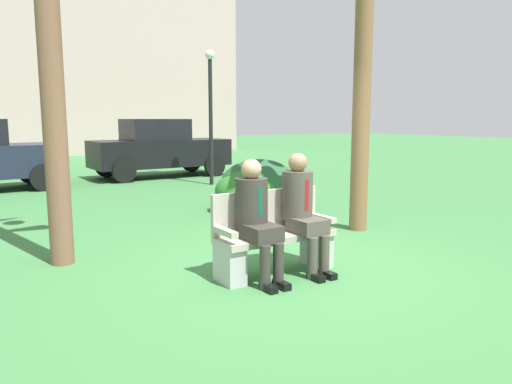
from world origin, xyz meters
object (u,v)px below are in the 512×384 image
seated_man_left (256,214)px  shrub_near_bench (248,191)px  parked_car_far (159,148)px  building_backdrop (75,54)px  park_bench (273,237)px  street_lamp (211,103)px  seated_man_right (302,206)px  shrub_mid_lawn (259,184)px

seated_man_left → shrub_near_bench: 3.82m
parked_car_far → building_backdrop: 14.83m
seated_man_left → park_bench: bearing=22.3°
seated_man_left → shrub_near_bench: size_ratio=1.04×
park_bench → parked_car_far: size_ratio=0.34×
seated_man_left → parked_car_far: size_ratio=0.32×
street_lamp → building_backdrop: (0.40, 16.50, 3.02)m
park_bench → building_backdrop: size_ratio=0.09×
park_bench → street_lamp: street_lamp is taller
parked_car_far → seated_man_right: bearing=-101.9°
seated_man_left → building_backdrop: bearing=81.6°
building_backdrop → seated_man_left: bearing=-98.4°
park_bench → shrub_mid_lawn: shrub_mid_lawn is taller
shrub_near_bench → building_backdrop: (1.54, 20.13, 4.73)m
shrub_near_bench → seated_man_right: bearing=-111.7°
shrub_mid_lawn → street_lamp: bearing=77.7°
shrub_near_bench → park_bench: bearing=-116.9°
shrub_mid_lawn → parked_car_far: parked_car_far is taller
street_lamp → shrub_mid_lawn: bearing=-102.3°
park_bench → shrub_near_bench: park_bench is taller
shrub_near_bench → shrub_mid_lawn: 0.44m
shrub_mid_lawn → building_backdrop: size_ratio=0.09×
shrub_mid_lawn → street_lamp: size_ratio=0.44×
street_lamp → park_bench: bearing=-111.9°
park_bench → seated_man_left: bearing=-157.7°
seated_man_left → parked_car_far: (2.54, 9.25, 0.13)m
park_bench → shrub_mid_lawn: 3.92m
park_bench → building_backdrop: 23.98m
park_bench → seated_man_right: (0.30, -0.12, 0.33)m
park_bench → building_backdrop: bearing=82.3°
seated_man_left → seated_man_right: 0.60m
seated_man_right → parked_car_far: bearing=78.1°
shrub_mid_lawn → seated_man_left: bearing=-123.2°
seated_man_right → shrub_mid_lawn: (1.69, 3.49, -0.27)m
building_backdrop → shrub_near_bench: bearing=-94.4°
seated_man_right → street_lamp: 7.47m
shrub_mid_lawn → parked_car_far: bearing=87.5°
park_bench → parked_car_far: parked_car_far is taller
building_backdrop → park_bench: bearing=-97.7°
seated_man_left → parked_car_far: bearing=74.7°
seated_man_right → shrub_mid_lawn: size_ratio=0.88×
seated_man_right → building_backdrop: bearing=83.1°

